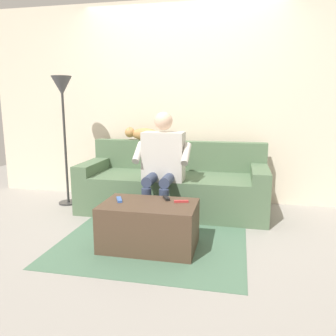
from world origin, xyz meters
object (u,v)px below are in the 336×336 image
remote_red (181,201)px  remote_black (166,198)px  remote_blue (119,200)px  floor_lamp (63,99)px  person_solo_seated (162,161)px  couch (173,187)px  coffee_table (149,225)px  cat_on_backrest (142,134)px

remote_red → remote_black: bearing=-37.1°
remote_blue → remote_red: bearing=-108.9°
floor_lamp → person_solo_seated: bearing=164.3°
couch → coffee_table: (0.00, 1.10, -0.08)m
remote_red → remote_blue: (0.56, 0.06, 0.00)m
cat_on_backrest → coffee_table: bearing=108.7°
coffee_table → remote_blue: remote_blue is taller
coffee_table → remote_black: remote_black is taller
coffee_table → remote_red: size_ratio=6.48×
coffee_table → person_solo_seated: size_ratio=0.70×
cat_on_backrest → remote_black: (-0.60, 1.26, -0.47)m
couch → person_solo_seated: size_ratio=1.84×
remote_black → floor_lamp: floor_lamp is taller
coffee_table → floor_lamp: (1.38, -1.08, 1.11)m
coffee_table → cat_on_backrest: 1.64m
person_solo_seated → floor_lamp: (1.33, -0.38, 0.65)m
couch → cat_on_backrest: cat_on_backrest is taller
couch → floor_lamp: 1.72m
remote_red → remote_blue: 0.56m
person_solo_seated → remote_black: (-0.16, 0.55, -0.25)m
floor_lamp → remote_red: bearing=149.0°
remote_red → floor_lamp: size_ratio=0.08×
remote_red → remote_blue: size_ratio=0.86×
remote_blue → floor_lamp: 1.76m
cat_on_backrest → floor_lamp: floor_lamp is taller
couch → remote_black: 0.97m
couch → floor_lamp: bearing=0.9°
remote_black → person_solo_seated: bearing=167.8°
coffee_table → floor_lamp: bearing=-38.2°
remote_black → remote_blue: size_ratio=0.75×
couch → coffee_table: couch is taller
couch → remote_black: size_ratio=19.46×
remote_blue → cat_on_backrest: bearing=-17.6°
person_solo_seated → couch: bearing=-96.0°
person_solo_seated → remote_red: person_solo_seated is taller
remote_black → remote_red: 0.16m
person_solo_seated → remote_black: size_ratio=10.58×
coffee_table → floor_lamp: size_ratio=0.52×
remote_black → floor_lamp: 1.98m
person_solo_seated → remote_black: person_solo_seated is taller
person_solo_seated → remote_black: 0.63m
couch → person_solo_seated: 0.56m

